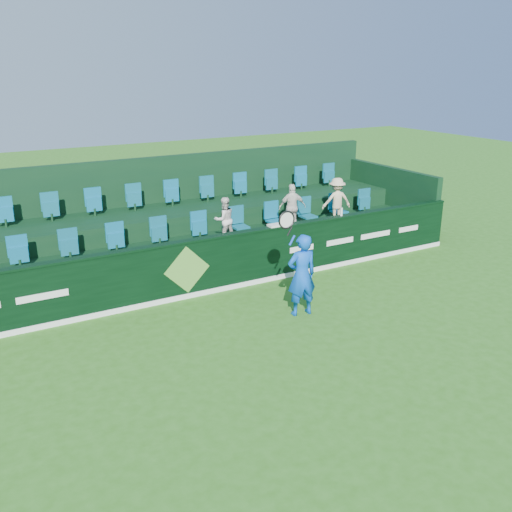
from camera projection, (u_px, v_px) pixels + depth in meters
ground at (278, 375)px, 9.79m from camera, size 60.00×60.00×0.00m
sponsor_hoarding at (185, 269)px, 12.86m from camera, size 16.00×0.25×1.35m
stand_tier_front at (168, 266)px, 13.85m from camera, size 16.00×2.00×0.80m
stand_tier_back at (141, 237)px, 15.33m from camera, size 16.00×1.80×1.30m
stand_rear at (134, 213)px, 15.51m from camera, size 16.00×4.10×2.60m
seat_row_front at (160, 235)px, 13.95m from camera, size 13.50×0.50×0.60m
seat_row_back at (135, 200)px, 15.27m from camera, size 13.50×0.50×0.60m
tennis_player at (302, 274)px, 11.90m from camera, size 1.07×0.50×2.42m
spectator_left at (224, 219)px, 14.30m from camera, size 0.57×0.45×1.13m
spectator_middle at (292, 207)px, 15.23m from camera, size 0.80×0.51×1.26m
spectator_right at (337, 201)px, 15.93m from camera, size 0.92×0.68×1.28m
towel at (275, 225)px, 13.75m from camera, size 0.34×0.22×0.05m
drinks_bottle at (341, 212)px, 14.67m from camera, size 0.07×0.07×0.21m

